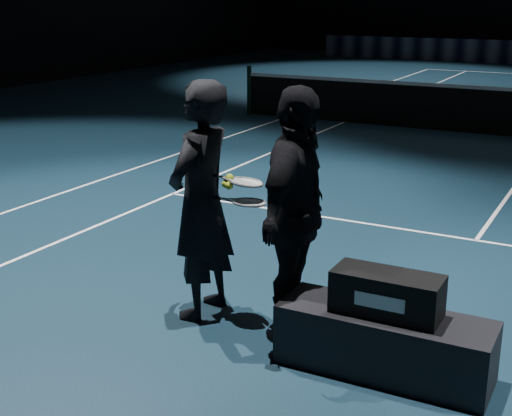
{
  "coord_description": "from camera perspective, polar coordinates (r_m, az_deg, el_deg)",
  "views": [
    {
      "loc": [
        1.38,
        -14.22,
        2.67
      ],
      "look_at": [
        -1.19,
        -9.42,
        1.02
      ],
      "focal_mm": 50.0,
      "sensor_mm": 36.0,
      "label": 1
    }
  ],
  "objects": [
    {
      "name": "net_post_left",
      "position": [
        16.34,
        -0.54,
        9.39
      ],
      "size": [
        0.1,
        0.1,
        1.1
      ],
      "primitive_type": "cylinder",
      "color": "black",
      "rests_on": "floor"
    },
    {
      "name": "player_b",
      "position": [
        5.56,
        3.14,
        -0.56
      ],
      "size": [
        0.63,
        1.23,
        2.02
      ],
      "primitive_type": "imported",
      "rotation": [
        0.0,
        0.0,
        1.69
      ],
      "color": "black",
      "rests_on": "floor"
    },
    {
      "name": "racket_lower",
      "position": [
        5.71,
        -0.54,
        0.45
      ],
      "size": [
        0.69,
        0.24,
        0.03
      ],
      "primitive_type": null,
      "rotation": [
        0.0,
        0.0,
        0.03
      ],
      "color": "black",
      "rests_on": "player_a"
    },
    {
      "name": "player_bench",
      "position": [
        5.34,
        10.21,
        -10.56
      ],
      "size": [
        1.55,
        0.53,
        0.46
      ],
      "primitive_type": "cube",
      "rotation": [
        0.0,
        0.0,
        0.01
      ],
      "color": "black",
      "rests_on": "floor"
    },
    {
      "name": "racket_bag",
      "position": [
        5.18,
        10.43,
        -6.75
      ],
      "size": [
        0.78,
        0.34,
        0.31
      ],
      "primitive_type": "cube",
      "rotation": [
        0.0,
        0.0,
        0.01
      ],
      "color": "black",
      "rests_on": "player_bench"
    },
    {
      "name": "player_a",
      "position": [
        5.93,
        -4.42,
        0.54
      ],
      "size": [
        0.48,
        0.74,
        2.02
      ],
      "primitive_type": "imported",
      "rotation": [
        0.0,
        0.0,
        -1.57
      ],
      "color": "black",
      "rests_on": "floor"
    },
    {
      "name": "tennis_balls",
      "position": [
        5.76,
        -2.25,
        2.04
      ],
      "size": [
        0.12,
        0.1,
        0.12
      ],
      "primitive_type": null,
      "color": "gold",
      "rests_on": "racket_upper"
    },
    {
      "name": "bag_signature",
      "position": [
        5.03,
        9.83,
        -7.44
      ],
      "size": [
        0.36,
        0.01,
        0.1
      ],
      "primitive_type": "cube",
      "rotation": [
        0.0,
        0.0,
        0.01
      ],
      "color": "white",
      "rests_on": "racket_bag"
    },
    {
      "name": "racket_upper",
      "position": [
        5.72,
        -0.81,
        2.08
      ],
      "size": [
        0.7,
        0.29,
        0.1
      ],
      "primitive_type": null,
      "rotation": [
        0.0,
        0.1,
        0.1
      ],
      "color": "black",
      "rests_on": "player_b"
    }
  ]
}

